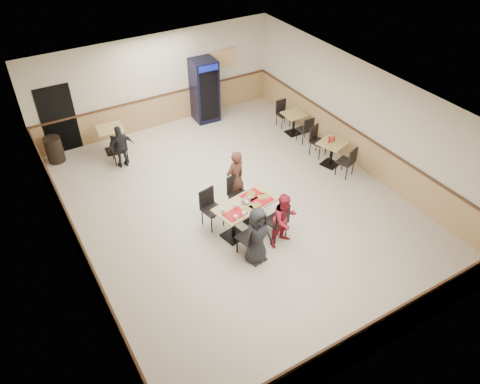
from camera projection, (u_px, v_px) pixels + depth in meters
ground at (237, 207)px, 12.10m from camera, size 10.00×10.00×0.00m
room_shell at (245, 127)px, 14.20m from camera, size 10.00×10.00×10.00m
main_table at (245, 213)px, 11.08m from camera, size 1.62×1.02×0.81m
main_chairs at (244, 214)px, 11.07m from camera, size 1.64×1.98×1.02m
diner_woman_left at (257, 236)px, 10.17m from camera, size 0.76×0.55×1.44m
diner_woman_right at (285, 220)px, 10.64m from camera, size 0.73×0.59×1.38m
diner_man_opposite at (235, 179)px, 11.72m from camera, size 0.65×0.51×1.60m
lone_diner at (121, 147)px, 13.20m from camera, size 0.76×0.32×1.29m
tabletop_clutter at (248, 203)px, 10.88m from camera, size 1.34×0.84×0.12m
side_table_near at (332, 150)px, 13.33m from camera, size 0.88×0.88×0.75m
side_table_near_chair_south at (346, 161)px, 12.94m from camera, size 0.55×0.55×0.95m
side_table_near_chair_north at (319, 141)px, 13.76m from camera, size 0.55×0.55×0.95m
side_table_far at (294, 120)px, 14.77m from camera, size 0.67×0.67×0.70m
side_table_far_chair_south at (305, 129)px, 14.40m from camera, size 0.42×0.42×0.89m
side_table_far_chair_north at (284, 114)px, 15.16m from camera, size 0.42×0.42×0.89m
condiment_caddy at (331, 139)px, 13.15m from camera, size 0.23×0.06×0.20m
back_table at (111, 136)px, 13.88m from camera, size 0.82×0.82×0.80m
back_table_chair_lone at (119, 147)px, 13.46m from camera, size 0.52×0.52×1.01m
pepsi_cooler at (205, 90)px, 15.19m from camera, size 0.82×0.83×2.07m
trash_bin at (54, 150)px, 13.56m from camera, size 0.49×0.49×0.77m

